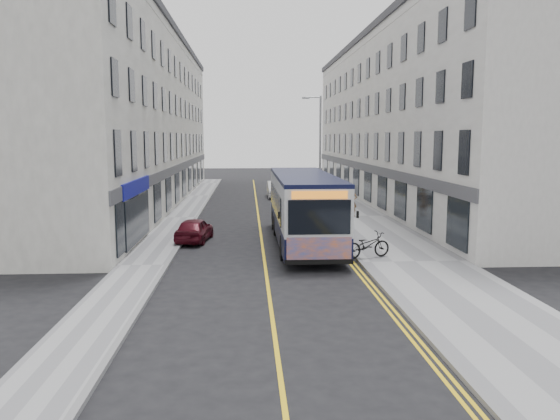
{
  "coord_description": "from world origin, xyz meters",
  "views": [
    {
      "loc": [
        -0.68,
        -23.06,
        5.25
      ],
      "look_at": [
        0.93,
        4.12,
        1.6
      ],
      "focal_mm": 35.0,
      "sensor_mm": 36.0,
      "label": 1
    }
  ],
  "objects": [
    {
      "name": "road_centre_line",
      "position": [
        0.0,
        12.0,
        0.0
      ],
      "size": [
        0.12,
        64.0,
        0.01
      ],
      "primitive_type": "cube",
      "color": "yellow",
      "rests_on": "ground"
    },
    {
      "name": "pedestrian_near",
      "position": [
        6.06,
        11.8,
        1.07
      ],
      "size": [
        0.76,
        0.57,
        1.9
      ],
      "primitive_type": "imported",
      "rotation": [
        0.0,
        0.0,
        -0.17
      ],
      "color": "brown",
      "rests_on": "pavement_east"
    },
    {
      "name": "bicycle",
      "position": [
        4.4,
        -0.46,
        0.67
      ],
      "size": [
        2.24,
        1.36,
        1.11
      ],
      "primitive_type": "imported",
      "rotation": [
        0.0,
        0.0,
        1.89
      ],
      "color": "black",
      "rests_on": "pavement_east"
    },
    {
      "name": "car_maroon",
      "position": [
        -3.4,
        4.31,
        0.61
      ],
      "size": [
        1.9,
        3.75,
        1.22
      ],
      "primitive_type": "imported",
      "rotation": [
        0.0,
        0.0,
        3.01
      ],
      "color": "#4B0C17",
      "rests_on": "ground"
    },
    {
      "name": "pedestrian_far",
      "position": [
        5.4,
        16.29,
        1.02
      ],
      "size": [
        1.1,
        1.07,
        1.79
      ],
      "primitive_type": "imported",
      "rotation": [
        0.0,
        0.0,
        0.66
      ],
      "color": "black",
      "rests_on": "pavement_east"
    },
    {
      "name": "terrace_west",
      "position": [
        -9.0,
        21.0,
        6.5
      ],
      "size": [
        6.0,
        46.0,
        13.0
      ],
      "primitive_type": "cube",
      "color": "silver",
      "rests_on": "ground"
    },
    {
      "name": "car_white",
      "position": [
        1.8,
        24.33,
        0.71
      ],
      "size": [
        1.57,
        4.31,
        1.41
      ],
      "primitive_type": "imported",
      "rotation": [
        0.0,
        0.0,
        0.02
      ],
      "color": "white",
      "rests_on": "ground"
    },
    {
      "name": "kerb_east",
      "position": [
        4.0,
        12.0,
        0.07
      ],
      "size": [
        0.18,
        64.0,
        0.13
      ],
      "primitive_type": "cube",
      "color": "slate",
      "rests_on": "ground"
    },
    {
      "name": "ground",
      "position": [
        0.0,
        0.0,
        0.0
      ],
      "size": [
        140.0,
        140.0,
        0.0
      ],
      "primitive_type": "plane",
      "color": "black",
      "rests_on": "ground"
    },
    {
      "name": "kerb_west",
      "position": [
        -4.0,
        12.0,
        0.07
      ],
      "size": [
        0.18,
        64.0,
        0.13
      ],
      "primitive_type": "cube",
      "color": "slate",
      "rests_on": "ground"
    },
    {
      "name": "pavement_west",
      "position": [
        -5.0,
        12.0,
        0.06
      ],
      "size": [
        2.0,
        64.0,
        0.12
      ],
      "primitive_type": "cube",
      "color": "gray",
      "rests_on": "ground"
    },
    {
      "name": "terrace_east",
      "position": [
        11.5,
        21.0,
        6.5
      ],
      "size": [
        6.0,
        46.0,
        13.0
      ],
      "primitive_type": "cube",
      "color": "silver",
      "rests_on": "ground"
    },
    {
      "name": "city_bus",
      "position": [
        2.05,
        3.4,
        1.89
      ],
      "size": [
        2.77,
        11.87,
        3.45
      ],
      "color": "black",
      "rests_on": "ground"
    },
    {
      "name": "road_dbl_yellow_outer",
      "position": [
        3.75,
        12.0,
        0.0
      ],
      "size": [
        0.1,
        64.0,
        0.01
      ],
      "primitive_type": "cube",
      "color": "yellow",
      "rests_on": "ground"
    },
    {
      "name": "road_dbl_yellow_inner",
      "position": [
        3.55,
        12.0,
        0.0
      ],
      "size": [
        0.1,
        64.0,
        0.01
      ],
      "primitive_type": "cube",
      "color": "yellow",
      "rests_on": "ground"
    },
    {
      "name": "streetlamp",
      "position": [
        4.17,
        14.0,
        4.38
      ],
      "size": [
        1.32,
        0.18,
        8.0
      ],
      "color": "gray",
      "rests_on": "ground"
    },
    {
      "name": "pavement_east",
      "position": [
        6.25,
        12.0,
        0.06
      ],
      "size": [
        4.5,
        64.0,
        0.12
      ],
      "primitive_type": "cube",
      "color": "gray",
      "rests_on": "ground"
    }
  ]
}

